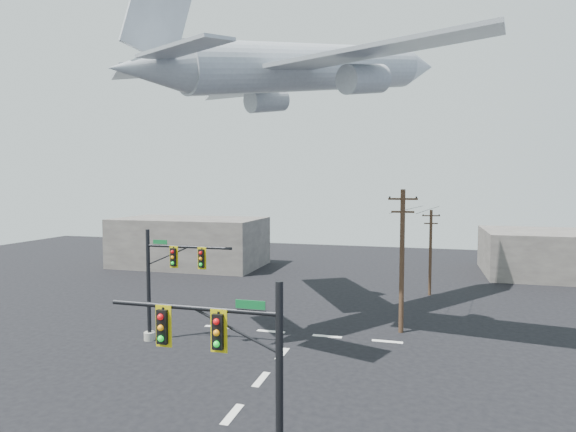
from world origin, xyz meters
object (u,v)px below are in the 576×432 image
(signal_mast_far, at_px, (165,283))
(airliner, at_px, (312,69))
(signal_mast_near, at_px, (241,384))
(utility_pole_b, at_px, (430,251))
(utility_pole_a, at_px, (402,258))

(signal_mast_far, xyz_separation_m, airliner, (7.99, 7.63, 14.87))
(signal_mast_near, relative_size, utility_pole_b, 0.92)
(utility_pole_b, relative_size, airliner, 0.29)
(utility_pole_b, height_order, airliner, airliner)
(signal_mast_near, relative_size, signal_mast_far, 0.99)
(signal_mast_near, distance_m, signal_mast_far, 17.00)
(signal_mast_far, height_order, utility_pole_b, utility_pole_b)
(signal_mast_far, bearing_deg, utility_pole_a, 22.86)
(signal_mast_far, bearing_deg, signal_mast_near, -52.04)
(utility_pole_b, bearing_deg, signal_mast_far, -142.63)
(signal_mast_near, xyz_separation_m, signal_mast_far, (-10.46, 13.40, 0.02))
(airliner, bearing_deg, utility_pole_b, -4.62)
(utility_pole_a, distance_m, airliner, 15.21)
(signal_mast_near, distance_m, airliner, 25.89)
(signal_mast_far, relative_size, utility_pole_b, 0.93)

